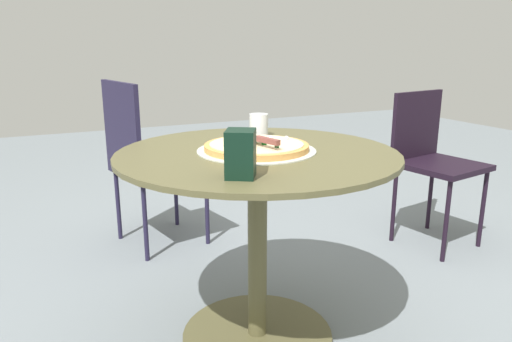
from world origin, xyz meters
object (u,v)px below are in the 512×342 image
Objects in this scene: pizza_server at (259,139)px; napkin_dispenser at (241,154)px; pizza_on_tray at (256,147)px; drinking_cup at (259,125)px; patio_table at (257,209)px; patio_chair_corner at (144,156)px; patio_chair_near at (431,154)px.

pizza_server is 1.60× the size of napkin_dispenser.
napkin_dispenser is at bearing 57.47° from pizza_on_tray.
drinking_cup reaches higher than pizza_server.
patio_table is at bearing -104.61° from pizza_server.
napkin_dispenser reaches higher than pizza_on_tray.
patio_chair_corner reaches higher than napkin_dispenser.
pizza_server reaches higher than pizza_on_tray.
patio_chair_near is at bearing -170.35° from drinking_cup.
patio_table is at bearing 102.68° from pizza_on_tray.
pizza_server is (0.01, 0.04, 0.04)m from pizza_on_tray.
patio_chair_near is at bearing -159.58° from pizza_server.
patio_chair_corner reaches higher than drinking_cup.
patio_chair_near reaches higher than patio_table.
patio_chair_near reaches higher than pizza_on_tray.
patio_table is at bearing 176.84° from napkin_dispenser.
patio_chair_corner is at bearing -69.51° from drinking_cup.
drinking_cup is 1.21m from patio_chair_near.
pizza_on_tray is at bearing 19.04° from patio_chair_near.
drinking_cup reaches higher than pizza_on_tray.
pizza_on_tray is at bearing -98.77° from pizza_server.
drinking_cup is 0.11× the size of patio_chair_near.
napkin_dispenser is 0.16× the size of patio_chair_near.
patio_table is 1.08× the size of patio_chair_corner.
patio_chair_corner reaches higher than pizza_on_tray.
pizza_server is 0.26× the size of patio_chair_near.
drinking_cup is at bearing 110.49° from patio_chair_corner.
pizza_on_tray is 1.09m from patio_chair_corner.
patio_chair_corner is (-0.01, -1.34, -0.29)m from napkin_dispenser.
pizza_server is at bearing 175.03° from napkin_dispenser.
drinking_cup is at bearing 9.65° from patio_chair_near.
napkin_dispenser is at bearing 54.65° from pizza_server.
patio_chair_corner is at bearing -80.76° from patio_table.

